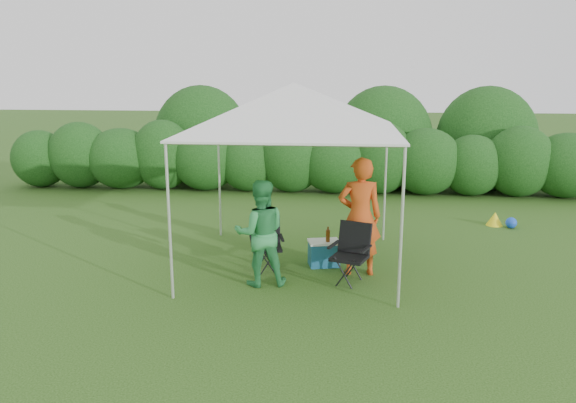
# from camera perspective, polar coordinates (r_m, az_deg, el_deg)

# --- Properties ---
(ground) EXTENTS (70.00, 70.00, 0.00)m
(ground) POSITION_cam_1_polar(r_m,az_deg,el_deg) (8.48, 0.25, -7.55)
(ground) COLOR #365F1E
(hedge) EXTENTS (15.95, 1.53, 1.80)m
(hedge) POSITION_cam_1_polar(r_m,az_deg,el_deg) (14.08, 3.00, 4.24)
(hedge) COLOR #1E5019
(hedge) RESTS_ON ground
(canopy) EXTENTS (3.10, 3.10, 2.83)m
(canopy) POSITION_cam_1_polar(r_m,az_deg,el_deg) (8.45, 0.60, 9.51)
(canopy) COLOR silver
(canopy) RESTS_ON ground
(chair_right) EXTENTS (0.64, 0.62, 0.86)m
(chair_right) POSITION_cam_1_polar(r_m,az_deg,el_deg) (8.17, 6.48, -4.82)
(chair_right) COLOR black
(chair_right) RESTS_ON ground
(chair_left) EXTENTS (0.58, 0.54, 0.81)m
(chair_left) POSITION_cam_1_polar(r_m,az_deg,el_deg) (8.65, -2.24, -3.93)
(chair_left) COLOR black
(chair_left) RESTS_ON ground
(man) EXTENTS (0.69, 0.49, 1.78)m
(man) POSITION_cam_1_polar(r_m,az_deg,el_deg) (8.38, 7.29, -1.53)
(man) COLOR #CC4817
(man) RESTS_ON ground
(woman) EXTENTS (0.85, 0.73, 1.52)m
(woman) POSITION_cam_1_polar(r_m,az_deg,el_deg) (7.94, -2.82, -3.21)
(woman) COLOR #30954D
(woman) RESTS_ON ground
(cooler) EXTENTS (0.55, 0.45, 0.40)m
(cooler) POSITION_cam_1_polar(r_m,az_deg,el_deg) (8.87, 3.66, -5.24)
(cooler) COLOR #1B577D
(cooler) RESTS_ON ground
(bottle) EXTENTS (0.06, 0.06, 0.24)m
(bottle) POSITION_cam_1_polar(r_m,az_deg,el_deg) (8.74, 4.08, -3.33)
(bottle) COLOR #592D0C
(bottle) RESTS_ON cooler
(lawn_toy) EXTENTS (0.54, 0.45, 0.27)m
(lawn_toy) POSITION_cam_1_polar(r_m,az_deg,el_deg) (11.84, 20.64, -1.75)
(lawn_toy) COLOR yellow
(lawn_toy) RESTS_ON ground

